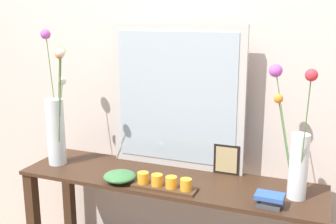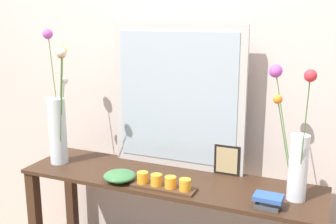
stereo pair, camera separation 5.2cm
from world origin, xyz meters
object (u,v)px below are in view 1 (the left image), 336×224
(candle_tray, at_px, (164,183))
(picture_frame_small, at_px, (227,159))
(tall_vase_left, at_px, (56,122))
(book_stack, at_px, (270,200))
(vase_right, at_px, (296,152))
(mirror_leaning, at_px, (176,98))
(decorative_bowl, at_px, (120,176))

(candle_tray, relative_size, picture_frame_small, 1.98)
(tall_vase_left, relative_size, book_stack, 5.89)
(tall_vase_left, xyz_separation_m, vase_right, (1.27, 0.03, -0.02))
(mirror_leaning, bearing_deg, picture_frame_small, -2.10)
(vase_right, bearing_deg, picture_frame_small, 155.01)
(vase_right, height_order, candle_tray, vase_right)
(decorative_bowl, xyz_separation_m, book_stack, (0.74, 0.00, 0.00))
(mirror_leaning, distance_m, candle_tray, 0.47)
(tall_vase_left, distance_m, book_stack, 1.21)
(vase_right, distance_m, candle_tray, 0.63)
(vase_right, height_order, book_stack, vase_right)
(vase_right, bearing_deg, decorative_bowl, -170.70)
(vase_right, distance_m, book_stack, 0.24)
(tall_vase_left, distance_m, vase_right, 1.27)
(decorative_bowl, bearing_deg, book_stack, 0.37)
(tall_vase_left, relative_size, vase_right, 1.23)
(mirror_leaning, height_order, vase_right, mirror_leaning)
(decorative_bowl, relative_size, book_stack, 1.30)
(picture_frame_small, bearing_deg, decorative_bowl, -147.46)
(tall_vase_left, height_order, vase_right, tall_vase_left)
(candle_tray, bearing_deg, tall_vase_left, 171.70)
(mirror_leaning, distance_m, book_stack, 0.73)
(candle_tray, height_order, picture_frame_small, picture_frame_small)
(tall_vase_left, xyz_separation_m, book_stack, (1.18, -0.10, -0.21))
(picture_frame_small, distance_m, book_stack, 0.40)
(mirror_leaning, xyz_separation_m, candle_tray, (0.05, -0.31, -0.36))
(candle_tray, distance_m, book_stack, 0.50)
(tall_vase_left, bearing_deg, vase_right, 1.37)
(mirror_leaning, xyz_separation_m, vase_right, (0.64, -0.18, -0.17))
(vase_right, bearing_deg, book_stack, -123.39)
(mirror_leaning, xyz_separation_m, book_stack, (0.55, -0.31, -0.36))
(candle_tray, xyz_separation_m, picture_frame_small, (0.23, 0.29, 0.05))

